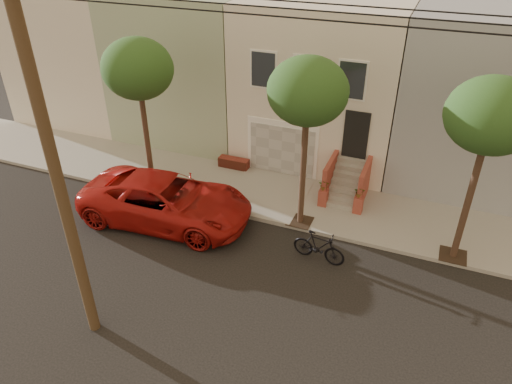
% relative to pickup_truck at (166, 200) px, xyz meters
% --- Properties ---
extents(ground, '(90.00, 90.00, 0.00)m').
position_rel_pickup_truck_xyz_m(ground, '(3.82, -2.30, -0.90)').
color(ground, black).
rests_on(ground, ground).
extents(sidewalk, '(40.00, 3.70, 0.15)m').
position_rel_pickup_truck_xyz_m(sidewalk, '(3.82, 3.05, -0.83)').
color(sidewalk, '#9C998E').
rests_on(sidewalk, ground).
extents(house_row, '(33.10, 11.70, 7.00)m').
position_rel_pickup_truck_xyz_m(house_row, '(3.82, 8.89, 2.74)').
color(house_row, beige).
rests_on(house_row, sidewalk).
extents(tree_left, '(2.70, 2.57, 6.30)m').
position_rel_pickup_truck_xyz_m(tree_left, '(-1.68, 1.60, 4.35)').
color(tree_left, '#2D2116').
rests_on(tree_left, sidewalk).
extents(tree_mid, '(2.70, 2.57, 6.30)m').
position_rel_pickup_truck_xyz_m(tree_mid, '(4.82, 1.60, 4.35)').
color(tree_mid, '#2D2116').
rests_on(tree_mid, sidewalk).
extents(tree_right, '(2.70, 2.57, 6.30)m').
position_rel_pickup_truck_xyz_m(tree_right, '(10.32, 1.60, 4.35)').
color(tree_right, '#2D2116').
rests_on(tree_right, sidewalk).
extents(pickup_truck, '(6.70, 3.46, 1.81)m').
position_rel_pickup_truck_xyz_m(pickup_truck, '(0.00, 0.00, 0.00)').
color(pickup_truck, '#A91612').
rests_on(pickup_truck, ground).
extents(motorcycle, '(1.91, 0.75, 1.12)m').
position_rel_pickup_truck_xyz_m(motorcycle, '(6.02, -0.17, -0.34)').
color(motorcycle, black).
rests_on(motorcycle, ground).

